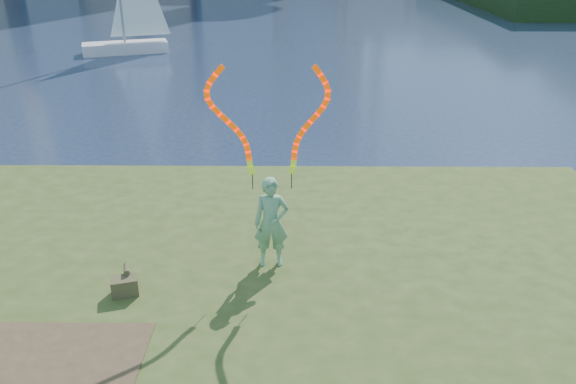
{
  "coord_description": "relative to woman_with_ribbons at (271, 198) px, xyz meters",
  "views": [
    {
      "loc": [
        1.65,
        -9.17,
        6.63
      ],
      "look_at": [
        1.56,
        1.0,
        1.97
      ],
      "focal_mm": 35.0,
      "sensor_mm": 36.0,
      "label": 1
    }
  ],
  "objects": [
    {
      "name": "canvas_bag",
      "position": [
        -2.58,
        -1.06,
        -1.21
      ],
      "size": [
        0.53,
        0.59,
        0.44
      ],
      "rotation": [
        0.0,
        0.0,
        0.28
      ],
      "color": "#453E25",
      "rests_on": "grassy_knoll"
    },
    {
      "name": "sailboat",
      "position": [
        -9.66,
        25.63,
        -0.8
      ],
      "size": [
        5.33,
        3.15,
        8.1
      ],
      "rotation": [
        0.0,
        0.0,
        0.33
      ],
      "color": "silver",
      "rests_on": "ground"
    },
    {
      "name": "grassy_knoll",
      "position": [
        -1.25,
        -2.52,
        -1.85
      ],
      "size": [
        20.0,
        18.0,
        0.8
      ],
      "color": "#364518",
      "rests_on": "ground"
    },
    {
      "name": "woman_with_ribbons",
      "position": [
        0.0,
        0.0,
        0.0
      ],
      "size": [
        2.12,
        0.46,
        4.16
      ],
      "rotation": [
        0.0,
        0.0,
        0.04
      ],
      "color": "#207C30",
      "rests_on": "grassy_knoll"
    },
    {
      "name": "ground",
      "position": [
        -1.25,
        -0.22,
        -2.19
      ],
      "size": [
        320.0,
        320.0,
        0.0
      ],
      "primitive_type": "plane",
      "color": "#1A2843",
      "rests_on": "ground"
    }
  ]
}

